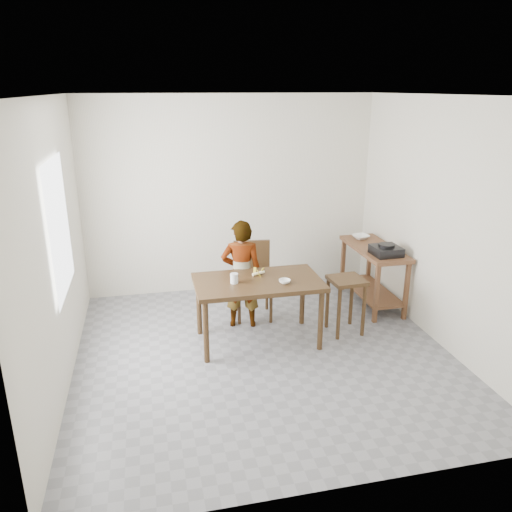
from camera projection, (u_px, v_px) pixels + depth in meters
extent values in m
cube|color=gray|center=(264.00, 355.00, 5.47)|extent=(4.00, 4.00, 0.04)
cube|color=white|center=(265.00, 93.00, 4.59)|extent=(4.00, 4.00, 0.04)
cube|color=silver|center=(230.00, 195.00, 6.90)|extent=(4.00, 0.04, 2.70)
cube|color=silver|center=(339.00, 323.00, 3.16)|extent=(4.00, 0.04, 2.70)
cube|color=silver|center=(53.00, 249.00, 4.61)|extent=(0.04, 4.00, 2.70)
cube|color=silver|center=(444.00, 224.00, 5.45)|extent=(0.04, 4.00, 2.70)
cube|color=white|center=(59.00, 227.00, 4.76)|extent=(0.02, 1.10, 1.30)
imported|color=silver|center=(241.00, 274.00, 5.92)|extent=(0.54, 0.41, 1.33)
cylinder|color=white|center=(234.00, 278.00, 5.41)|extent=(0.09, 0.09, 0.11)
imported|color=white|center=(285.00, 281.00, 5.41)|extent=(0.13, 0.13, 0.04)
imported|color=white|center=(361.00, 237.00, 6.82)|extent=(0.27, 0.27, 0.06)
cube|color=black|center=(386.00, 251.00, 6.16)|extent=(0.34, 0.34, 0.11)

